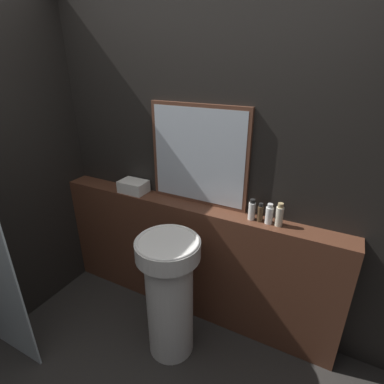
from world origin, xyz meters
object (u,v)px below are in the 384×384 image
Objects in this scene: lotion_bottle at (269,214)px; body_wash_bottle at (279,215)px; towel_stack at (134,186)px; conditioner_bottle at (260,213)px; shampoo_bottle at (252,210)px; mirror at (198,156)px; pedestal_sink at (170,293)px.

body_wash_bottle reaches higher than lotion_bottle.
towel_stack is at bearing 180.00° from lotion_bottle.
conditioner_bottle is 0.13m from body_wash_bottle.
towel_stack is 1.18m from body_wash_bottle.
shampoo_bottle is (0.99, 0.00, 0.02)m from towel_stack.
lotion_bottle is at bearing -180.00° from body_wash_bottle.
body_wash_bottle is (1.18, 0.00, 0.03)m from towel_stack.
mirror reaches higher than body_wash_bottle.
conditioner_bottle reaches higher than pedestal_sink.
body_wash_bottle reaches higher than shampoo_bottle.
body_wash_bottle is (0.59, 0.43, 0.55)m from pedestal_sink.
pedestal_sink is 7.11× the size of conditioner_bottle.
towel_stack is 1.68× the size of conditioner_bottle.
towel_stack is 1.11m from lotion_bottle.
mirror reaches higher than conditioner_bottle.
lotion_bottle is (0.06, 0.00, 0.00)m from conditioner_bottle.
shampoo_bottle is 0.06m from conditioner_bottle.
conditioner_bottle is (0.47, 0.43, 0.53)m from pedestal_sink.
shampoo_bottle is 0.92× the size of body_wash_bottle.
conditioner_bottle is (0.06, 0.00, -0.01)m from shampoo_bottle.
conditioner_bottle is 0.94× the size of lotion_bottle.
body_wash_bottle is at bearing 0.00° from conditioner_bottle.
pedestal_sink is 4.23× the size of towel_stack.
shampoo_bottle is at bearing 0.00° from towel_stack.
body_wash_bottle reaches higher than towel_stack.
pedestal_sink is 0.89m from towel_stack.
mirror is 0.64m from lotion_bottle.
pedestal_sink is 6.67× the size of lotion_bottle.
body_wash_bottle is (0.62, -0.07, -0.29)m from mirror.
conditioner_bottle is at bearing -8.15° from mirror.
shampoo_bottle is 0.18m from body_wash_bottle.
lotion_bottle is at bearing 39.09° from pedestal_sink.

